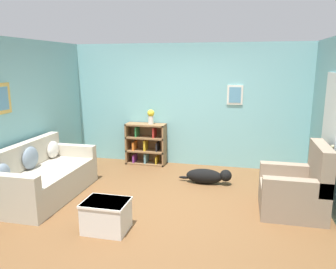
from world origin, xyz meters
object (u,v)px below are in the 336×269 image
object	(u,v)px
couch	(43,178)
coffee_table	(106,215)
dog	(208,176)
vase	(151,116)
bookshelf	(146,144)
recliner_chair	(297,190)

from	to	relation	value
couch	coffee_table	distance (m)	1.71
dog	couch	bearing A→B (deg)	-155.24
coffee_table	vase	xyz separation A→B (m)	(-0.22, 2.97, 0.86)
couch	bookshelf	bearing A→B (deg)	62.13
bookshelf	vase	distance (m)	0.65
bookshelf	dog	distance (m)	1.78
couch	vase	xyz separation A→B (m)	(1.26, 2.13, 0.75)
couch	bookshelf	distance (m)	2.44
couch	dog	size ratio (longest dim) A/B	1.93
couch	recliner_chair	xyz separation A→B (m)	(4.02, 0.30, 0.03)
couch	bookshelf	world-z (taller)	bookshelf
bookshelf	dog	xyz separation A→B (m)	(1.47, -0.95, -0.29)
bookshelf	coffee_table	world-z (taller)	bookshelf
bookshelf	coffee_table	bearing A→B (deg)	-83.43
recliner_chair	bookshelf	bearing A→B (deg)	147.27
coffee_table	vase	size ratio (longest dim) A/B	1.88
couch	bookshelf	size ratio (longest dim) A/B	2.11
couch	recliner_chair	size ratio (longest dim) A/B	1.80
bookshelf	dog	size ratio (longest dim) A/B	0.91
dog	bookshelf	bearing A→B (deg)	147.06
coffee_table	dog	distance (m)	2.33
bookshelf	recliner_chair	xyz separation A→B (m)	(2.88, -1.85, -0.08)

